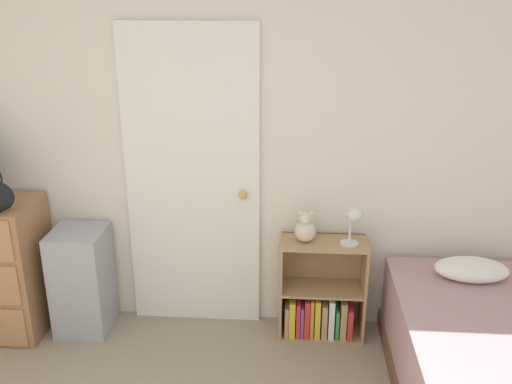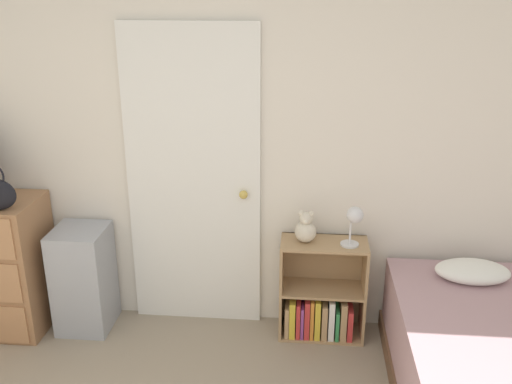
# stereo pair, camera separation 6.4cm
# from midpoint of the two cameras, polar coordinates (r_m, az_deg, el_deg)

# --- Properties ---
(wall_back) EXTENTS (10.00, 0.06, 2.55)m
(wall_back) POSITION_cam_midpoint_polar(r_m,az_deg,el_deg) (3.71, -7.30, 5.09)
(wall_back) COLOR silver
(wall_back) RESTS_ON ground_plane
(door_closed) EXTENTS (0.87, 0.09, 2.02)m
(door_closed) POSITION_cam_midpoint_polar(r_m,az_deg,el_deg) (3.73, -6.83, 0.97)
(door_closed) COLOR white
(door_closed) RESTS_ON ground_plane
(storage_bin) EXTENTS (0.34, 0.36, 0.72)m
(storage_bin) POSITION_cam_midpoint_polar(r_m,az_deg,el_deg) (4.04, -17.40, -8.42)
(storage_bin) COLOR #999EA8
(storage_bin) RESTS_ON ground_plane
(bookshelf) EXTENTS (0.56, 0.27, 0.68)m
(bookshelf) POSITION_cam_midpoint_polar(r_m,az_deg,el_deg) (3.88, 5.97, -10.84)
(bookshelf) COLOR tan
(bookshelf) RESTS_ON ground_plane
(teddy_bear) EXTENTS (0.14, 0.14, 0.21)m
(teddy_bear) POSITION_cam_midpoint_polar(r_m,az_deg,el_deg) (3.63, 4.45, -3.63)
(teddy_bear) COLOR beige
(teddy_bear) RESTS_ON bookshelf
(desk_lamp) EXTENTS (0.13, 0.13, 0.27)m
(desk_lamp) POSITION_cam_midpoint_polar(r_m,az_deg,el_deg) (3.57, 9.25, -2.60)
(desk_lamp) COLOR silver
(desk_lamp) RESTS_ON bookshelf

